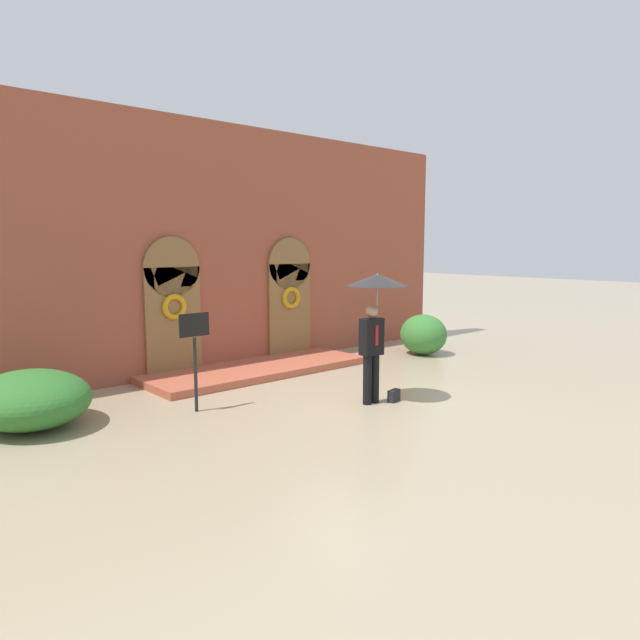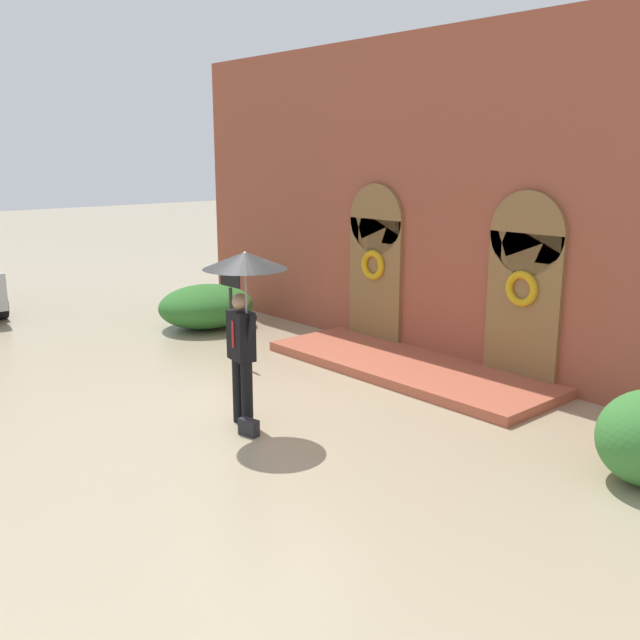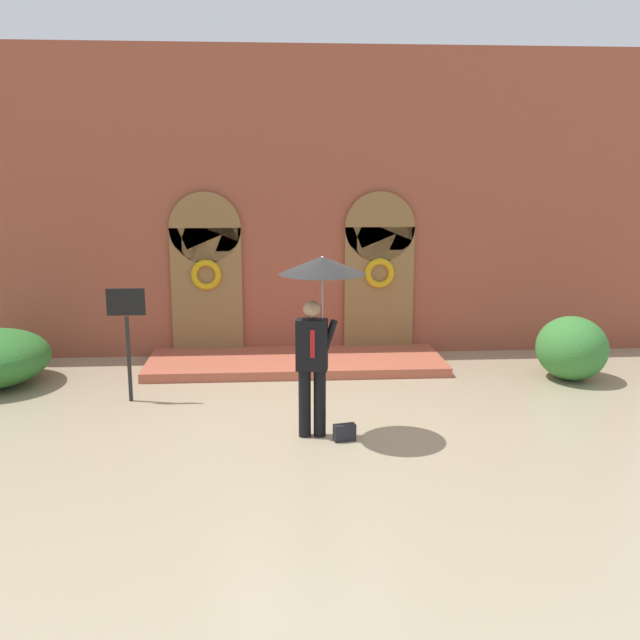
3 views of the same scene
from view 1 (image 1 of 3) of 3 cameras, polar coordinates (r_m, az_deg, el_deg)
ground_plane at (r=10.74m, az=3.30°, el=-7.99°), size 80.00×80.00×0.00m
building_facade at (r=13.61m, az=-9.08°, el=6.62°), size 14.00×2.30×5.60m
person_with_umbrella at (r=10.28m, az=5.60°, el=2.14°), size 1.10×1.10×2.36m
handbag at (r=10.69m, az=7.40°, el=-7.51°), size 0.30×0.17×0.22m
sign_post at (r=9.99m, az=-12.42°, el=-2.50°), size 0.56×0.06×1.72m
shrub_left at (r=10.19m, az=-26.96°, el=-7.06°), size 1.80×2.04×0.90m
shrub_right at (r=15.24m, az=10.30°, el=-1.44°), size 1.15×1.26×1.06m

